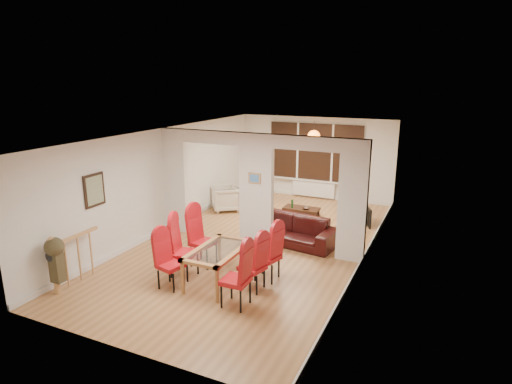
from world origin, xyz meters
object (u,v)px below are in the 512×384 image
Objects in this scene: armchair at (226,198)px; dining_chair_ra at (236,276)px; sofa at (290,229)px; bowl at (306,208)px; bottle at (292,203)px; television at (364,215)px; dining_chair_rb at (252,263)px; dining_chair_la at (170,261)px; dining_table at (218,266)px; coffee_table at (301,212)px; dining_chair_lc at (203,238)px; person at (246,185)px; dining_chair_lb at (184,249)px; dining_chair_rc at (267,253)px.

dining_chair_ra is at bearing -6.55° from armchair.
sofa is 11.18× the size of bowl.
bottle reaches higher than bowl.
television is at bearing 76.66° from dining_chair_ra.
sofa is (-0.20, 2.48, -0.19)m from dining_chair_rb.
dining_table is at bearing 51.47° from dining_chair_la.
coffee_table is at bearing 109.26° from sofa.
dining_chair_rb is (0.01, 0.64, -0.04)m from dining_chair_ra.
bowl reaches higher than coffee_table.
dining_table is 2.54m from sofa.
television is at bearing 3.77° from bottle.
dining_chair_la is 0.99× the size of dining_chair_rb.
bowl is at bearing 85.28° from dining_chair_lc.
dining_chair_ra reaches higher than armchair.
dining_chair_rb is at bearing -79.07° from bottle.
dining_chair_ra reaches higher than coffee_table.
person is at bearing 146.42° from sofa.
dining_chair_lb is at bearing -164.20° from dining_chair_rb.
dining_chair_rc is at bearing 6.43° from dining_chair_lb.
dining_chair_lb is at bearing -18.94° from armchair.
dining_chair_la is 5.19× the size of bowl.
dining_chair_lb reaches higher than sofa.
dining_chair_ra is 5.34m from television.
armchair is at bearing 94.31° from dining_chair_lb.
bowl is at bearing -28.62° from coffee_table.
dining_chair_rc is 4.62m from armchair.
bottle is (-0.16, 4.46, 0.02)m from dining_table.
dining_chair_lb is 4.47× the size of bottle.
television is at bearing 66.59° from dining_chair_lc.
dining_chair_rc is 4.06m from bottle.
dining_chair_rb is 1.17× the size of television.
dining_chair_ra is at bearing -77.01° from dining_chair_rb.
dining_chair_ra is at bearing -80.48° from bottle.
dining_chair_rc is (0.78, 0.51, 0.20)m from dining_table.
dining_chair_lc is (0.02, 1.11, 0.07)m from dining_chair_la.
dining_chair_ra is at bearing -35.86° from dining_chair_lb.
television is at bearing 47.24° from dining_chair_lb.
dining_chair_rc is at bearing -80.27° from coffee_table.
coffee_table is at bearing 68.50° from television.
dining_chair_la is 1.82m from dining_chair_rc.
dining_chair_lb is (-0.74, -0.05, 0.23)m from dining_table.
bowl is (0.40, 0.02, -0.10)m from bottle.
bottle is at bearing 62.63° from armchair.
dining_table is 0.96m from dining_chair_ra.
dining_chair_rb is at bearing 0.80° from dining_table.
person reaches higher than armchair.
dining_chair_la is at bearing -20.31° from armchair.
coffee_table is (-0.62, 4.56, -0.40)m from dining_chair_rb.
dining_chair_lb is 1.44m from dining_chair_rb.
television is (3.93, 0.46, -0.10)m from armchair.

